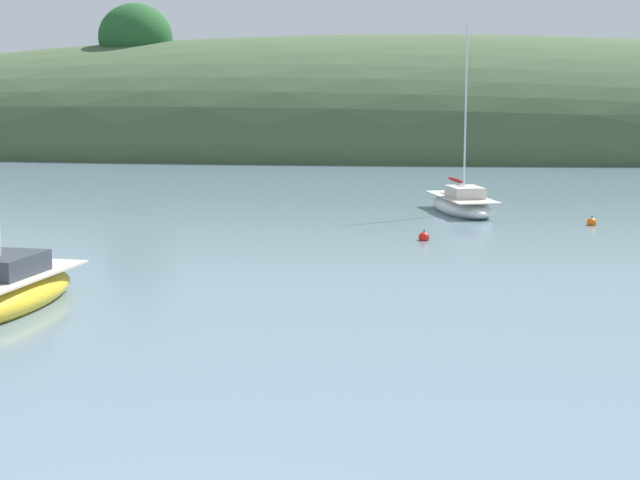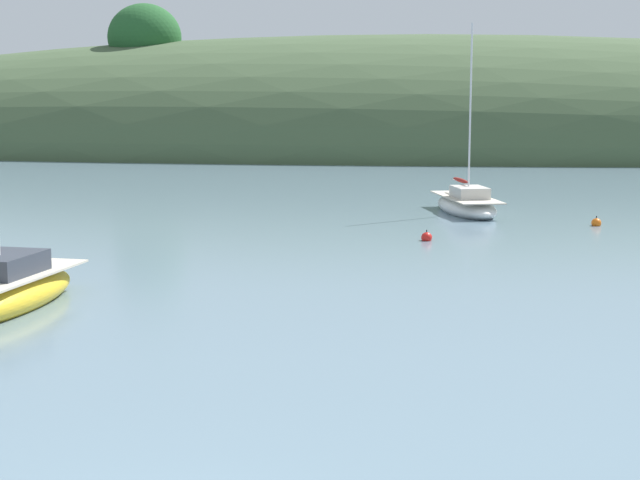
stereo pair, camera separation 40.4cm
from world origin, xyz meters
name	(u,v)px [view 1 (the left image)]	position (x,y,z in m)	size (l,w,h in m)	color
far_shoreline_hill	(390,151)	(0.04, 85.69, 0.07)	(150.00, 36.00, 25.53)	#425638
sailboat_white_near	(462,205)	(5.22, 37.47, 0.41)	(3.88, 7.02, 9.41)	white
mooring_buoy_inner	(592,223)	(10.84, 33.48, 0.12)	(0.44, 0.44, 0.54)	orange
mooring_buoy_outer	(424,237)	(3.36, 28.20, 0.12)	(0.44, 0.44, 0.54)	red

